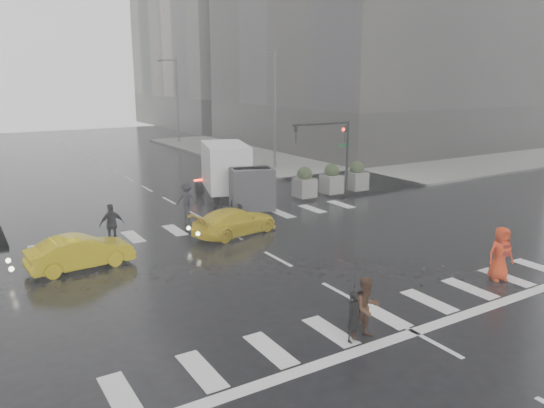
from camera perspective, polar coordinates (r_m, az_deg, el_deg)
ground at (r=21.21m, az=0.63°, el=-5.94°), size 120.00×120.00×0.00m
sidewalk_ne at (r=46.29m, az=9.64°, el=4.64°), size 35.00×35.00×0.15m
building_ne_far at (r=83.52m, az=-3.12°, el=19.82°), size 26.05×26.05×36.00m
road_markings at (r=21.21m, az=0.63°, el=-5.92°), size 18.00×48.00×0.01m
traffic_signal_pole at (r=31.98m, az=6.75°, el=6.51°), size 4.45×0.42×4.50m
street_lamp_near at (r=41.08m, az=0.15°, el=10.56°), size 2.15×0.22×9.00m
street_lamp_far at (r=59.03m, az=-10.29°, el=11.24°), size 2.15×0.22×9.00m
planter_west at (r=31.30m, az=3.52°, el=2.29°), size 1.10×1.10×1.80m
planter_mid at (r=32.47m, az=6.42°, el=2.63°), size 1.10×1.10×1.80m
planter_east at (r=33.72m, az=9.11°, el=2.95°), size 1.10×1.10×1.80m
pedestrian_black at (r=14.48m, az=8.98°, el=-8.50°), size 1.11×1.12×2.43m
pedestrian_brown at (r=15.05m, az=10.12°, el=-10.96°), size 0.89×0.72×1.76m
pedestrian_orange at (r=20.49m, az=23.38°, el=-4.91°), size 1.11×0.91×1.95m
pedestrian_far_a at (r=23.78m, az=-16.84°, el=-2.11°), size 1.06×0.66×1.79m
pedestrian_far_b at (r=27.83m, az=-9.16°, el=0.48°), size 1.28×1.03×1.74m
taxi_mid at (r=21.30m, az=-19.91°, el=-4.88°), size 3.95×1.63×1.27m
taxi_rear at (r=24.34m, az=-4.00°, el=-1.89°), size 4.03×2.52×1.23m
box_truck at (r=30.38m, az=-4.29°, el=3.43°), size 2.33×6.22×3.30m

